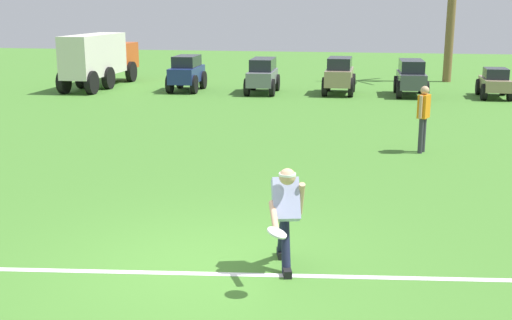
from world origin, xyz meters
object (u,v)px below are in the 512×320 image
at_px(box_truck, 100,57).
at_px(teammate_near_sideline, 423,113).
at_px(frisbee_thrower, 286,212).
at_px(parked_car_slot_e, 495,82).
at_px(frisbee_in_flight, 277,233).
at_px(parked_car_slot_b, 263,75).
at_px(parked_car_slot_c, 339,75).
at_px(parked_car_slot_d, 411,77).
at_px(parked_car_slot_a, 187,72).

bearing_deg(box_truck, teammate_near_sideline, -39.71).
bearing_deg(frisbee_thrower, parked_car_slot_e, 72.20).
xyz_separation_m(frisbee_in_flight, box_truck, (-10.19, 18.45, 0.44)).
xyz_separation_m(frisbee_thrower, parked_car_slot_b, (-3.17, 16.95, -0.07)).
xyz_separation_m(parked_car_slot_b, parked_car_slot_c, (2.96, 0.28, 0.02)).
bearing_deg(parked_car_slot_d, parked_car_slot_c, 179.98).
height_order(parked_car_slot_b, box_truck, box_truck).
bearing_deg(parked_car_slot_e, frisbee_thrower, -107.80).
xyz_separation_m(parked_car_slot_b, box_truck, (-7.01, 0.68, 0.51)).
relative_size(parked_car_slot_c, parked_car_slot_e, 1.06).
bearing_deg(box_truck, frisbee_thrower, -60.00).
bearing_deg(parked_car_slot_c, parked_car_slot_a, -178.42).
bearing_deg(parked_car_slot_a, frisbee_thrower, -69.83).
xyz_separation_m(parked_car_slot_b, parked_car_slot_d, (5.66, 0.27, 0.00)).
height_order(frisbee_thrower, parked_car_slot_a, parked_car_slot_a).
bearing_deg(box_truck, parked_car_slot_e, -1.62).
height_order(parked_car_slot_c, parked_car_slot_e, parked_car_slot_c).
bearing_deg(parked_car_slot_b, frisbee_thrower, -79.40).
height_order(teammate_near_sideline, parked_car_slot_c, teammate_near_sideline).
bearing_deg(parked_car_slot_a, parked_car_slot_d, 1.09).
height_order(frisbee_thrower, box_truck, box_truck).
height_order(parked_car_slot_d, parked_car_slot_e, parked_car_slot_d).
bearing_deg(frisbee_thrower, teammate_near_sideline, 73.08).
distance_m(parked_car_slot_d, parked_car_slot_e, 3.03).
relative_size(parked_car_slot_a, parked_car_slot_d, 0.98).
bearing_deg(box_truck, parked_car_slot_b, -5.56).
relative_size(parked_car_slot_a, parked_car_slot_e, 1.07).
relative_size(teammate_near_sideline, parked_car_slot_b, 0.64).
relative_size(frisbee_in_flight, teammate_near_sideline, 0.16).
distance_m(frisbee_in_flight, parked_car_slot_e, 18.83).
bearing_deg(frisbee_thrower, parked_car_slot_d, 81.78).
distance_m(frisbee_in_flight, box_truck, 21.08).
relative_size(parked_car_slot_d, box_truck, 0.41).
xyz_separation_m(frisbee_in_flight, parked_car_slot_b, (-3.18, 17.77, -0.07)).
bearing_deg(parked_car_slot_d, parked_car_slot_e, -0.67).
height_order(teammate_near_sideline, parked_car_slot_e, teammate_near_sideline).
height_order(frisbee_in_flight, parked_car_slot_a, parked_car_slot_a).
xyz_separation_m(parked_car_slot_a, box_truck, (-3.91, 0.57, 0.49)).
xyz_separation_m(parked_car_slot_b, parked_car_slot_e, (8.69, 0.24, -0.16)).
distance_m(frisbee_in_flight, parked_car_slot_d, 18.21).
distance_m(teammate_near_sideline, parked_car_slot_d, 9.90).
relative_size(parked_car_slot_b, parked_car_slot_d, 1.00).
distance_m(teammate_near_sideline, box_truck, 16.13).
distance_m(parked_car_slot_c, box_truck, 9.99).
distance_m(parked_car_slot_b, parked_car_slot_d, 5.67).
xyz_separation_m(parked_car_slot_c, parked_car_slot_e, (5.73, -0.04, -0.18)).
bearing_deg(parked_car_slot_c, parked_car_slot_d, -0.02).
xyz_separation_m(teammate_near_sideline, parked_car_slot_d, (0.26, 9.90, -0.22)).
height_order(parked_car_slot_a, parked_car_slot_c, same).
bearing_deg(teammate_near_sideline, parked_car_slot_c, 103.84).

